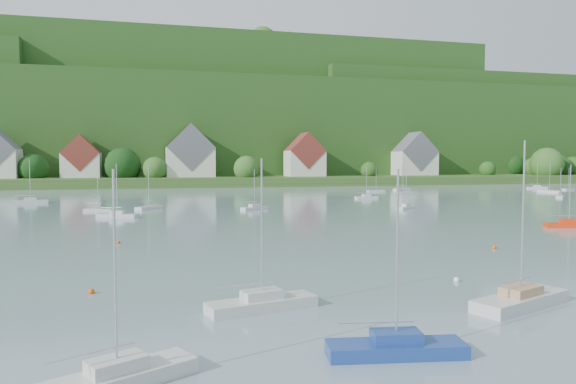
{
  "coord_description": "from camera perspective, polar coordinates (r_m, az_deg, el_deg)",
  "views": [
    {
      "loc": [
        -7.78,
        2.51,
        8.28
      ],
      "look_at": [
        10.66,
        75.0,
        4.0
      ],
      "focal_mm": 33.47,
      "sensor_mm": 36.0,
      "label": 1
    }
  ],
  "objects": [
    {
      "name": "mooring_buoy_3",
      "position": [
        56.96,
        -17.57,
        -5.24
      ],
      "size": [
        0.38,
        0.38,
        0.38
      ],
      "primitive_type": "sphere",
      "color": "#EC4F06",
      "rests_on": "ground"
    },
    {
      "name": "near_sailboat_0",
      "position": [
        21.72,
        -17.72,
        -18.06
      ],
      "size": [
        6.03,
        4.22,
        8.01
      ],
      "rotation": [
        0.0,
        0.0,
        0.48
      ],
      "color": "silver",
      "rests_on": "ground"
    },
    {
      "name": "forested_ridge",
      "position": [
        266.59,
        -12.57,
        6.34
      ],
      "size": [
        620.0,
        181.22,
        69.89
      ],
      "color": "#1E4215",
      "rests_on": "ground"
    },
    {
      "name": "near_sailboat_2",
      "position": [
        33.77,
        23.49,
        -10.36
      ],
      "size": [
        7.23,
        4.37,
        9.45
      ],
      "rotation": [
        0.0,
        0.0,
        0.37
      ],
      "color": "silver",
      "rests_on": "ground"
    },
    {
      "name": "mooring_buoy_0",
      "position": [
        36.36,
        -20.16,
        -10.09
      ],
      "size": [
        0.41,
        0.41,
        0.41
      ],
      "primitive_type": "sphere",
      "color": "#EC4F06",
      "rests_on": "ground"
    },
    {
      "name": "near_sailboat_3",
      "position": [
        30.54,
        -2.79,
        -11.59
      ],
      "size": [
        6.49,
        3.15,
        8.45
      ],
      "rotation": [
        0.0,
        0.0,
        0.23
      ],
      "color": "silver",
      "rests_on": "ground"
    },
    {
      "name": "far_sailboat_cluster",
      "position": [
        117.46,
        -4.85,
        -0.6
      ],
      "size": [
        207.2,
        62.65,
        8.71
      ],
      "color": "silver",
      "rests_on": "ground"
    },
    {
      "name": "mooring_buoy_1",
      "position": [
        39.24,
        17.46,
        -9.06
      ],
      "size": [
        0.41,
        0.41,
        0.41
      ],
      "primitive_type": "sphere",
      "color": "white",
      "rests_on": "ground"
    },
    {
      "name": "far_shore_strip",
      "position": [
        197.76,
        -12.01,
        1.24
      ],
      "size": [
        600.0,
        60.0,
        3.0
      ],
      "primitive_type": "cube",
      "color": "#2B4F1D",
      "rests_on": "ground"
    },
    {
      "name": "village_building_2",
      "position": [
        185.94,
        -10.35,
        3.84
      ],
      "size": [
        16.0,
        11.44,
        18.0
      ],
      "color": "beige",
      "rests_on": "far_shore_strip"
    },
    {
      "name": "village_building_4",
      "position": [
        211.46,
        13.3,
        3.54
      ],
      "size": [
        15.0,
        10.4,
        16.5
      ],
      "color": "beige",
      "rests_on": "far_shore_strip"
    },
    {
      "name": "near_sailboat_5",
      "position": [
        75.88,
        27.69,
        -3.04
      ],
      "size": [
        6.03,
        3.26,
        7.84
      ],
      "rotation": [
        0.0,
        0.0,
        -0.3
      ],
      "color": "red",
      "rests_on": "ground"
    },
    {
      "name": "village_building_1",
      "position": [
        187.81,
        -21.1,
        3.2
      ],
      "size": [
        12.0,
        9.36,
        14.0
      ],
      "color": "beige",
      "rests_on": "far_shore_strip"
    },
    {
      "name": "near_sailboat_1",
      "position": [
        24.17,
        11.4,
        -15.74
      ],
      "size": [
        6.09,
        2.57,
        7.97
      ],
      "rotation": [
        0.0,
        0.0,
        -0.16
      ],
      "color": "navy",
      "rests_on": "ground"
    },
    {
      "name": "mooring_buoy_2",
      "position": [
        54.81,
        21.06,
        -5.64
      ],
      "size": [
        0.42,
        0.42,
        0.42
      ],
      "primitive_type": "sphere",
      "color": "#EC4F06",
      "rests_on": "ground"
    },
    {
      "name": "village_building_3",
      "position": [
        190.93,
        1.78,
        3.62
      ],
      "size": [
        13.0,
        10.4,
        15.5
      ],
      "color": "beige",
      "rests_on": "far_shore_strip"
    }
  ]
}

